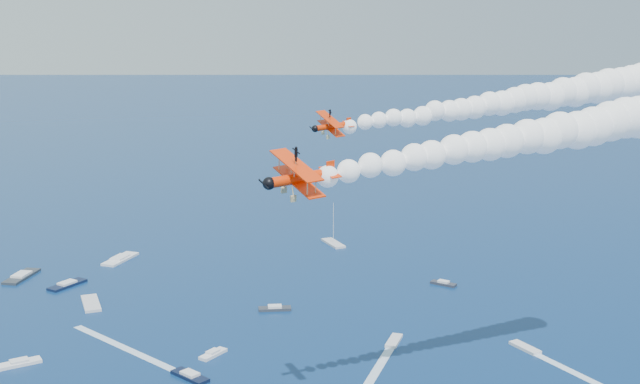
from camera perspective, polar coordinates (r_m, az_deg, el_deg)
name	(u,v)px	position (r m, az deg, el deg)	size (l,w,h in m)	color
biplane_lead	(332,126)	(129.86, 0.86, 4.54)	(6.74, 7.56, 4.56)	red
biplane_trail	(301,178)	(84.29, -1.32, 0.98)	(8.11, 9.09, 5.48)	#FA3005
smoke_trail_lead	(507,101)	(146.12, 12.77, 6.11)	(66.05, 11.57, 11.53)	white
smoke_trail_trail	(552,133)	(102.05, 15.69, 3.95)	(66.23, 8.49, 11.53)	white
spectator_boats	(56,329)	(209.25, -17.74, -8.99)	(221.61, 190.58, 0.70)	white
boat_wakes	(179,356)	(188.37, -9.67, -11.08)	(163.77, 171.03, 0.04)	white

